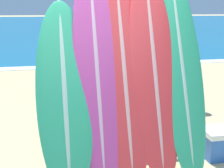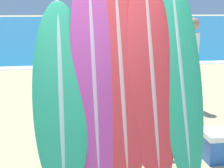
# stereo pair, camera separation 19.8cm
# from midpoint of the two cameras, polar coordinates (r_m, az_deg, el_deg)

# --- Properties ---
(ocean_water) EXTENTS (120.00, 60.00, 0.01)m
(ocean_water) POSITION_cam_midpoint_polar(r_m,az_deg,el_deg) (39.53, -8.59, 10.91)
(ocean_water) COLOR #146693
(ocean_water) RESTS_ON ground_plane
(surfboard_rack) EXTENTS (1.68, 0.04, 0.88)m
(surfboard_rack) POSITION_cam_midpoint_polar(r_m,az_deg,el_deg) (3.57, 3.69, -9.72)
(surfboard_rack) COLOR slate
(surfboard_rack) RESTS_ON ground_plane
(surfboard_slot_0) EXTENTS (0.60, 0.95, 1.99)m
(surfboard_slot_0) POSITION_cam_midpoint_polar(r_m,az_deg,el_deg) (3.34, -7.65, -2.01)
(surfboard_slot_0) COLOR #289E70
(surfboard_slot_0) RESTS_ON ground_plane
(surfboard_slot_1) EXTENTS (0.51, 1.04, 2.44)m
(surfboard_slot_1) POSITION_cam_midpoint_polar(r_m,az_deg,el_deg) (3.39, -1.73, 2.29)
(surfboard_slot_1) COLOR #B23D8E
(surfboard_slot_1) RESTS_ON ground_plane
(surfboard_slot_2) EXTENTS (0.54, 1.01, 2.37)m
(surfboard_slot_2) POSITION_cam_midpoint_polar(r_m,az_deg,el_deg) (3.45, 3.31, 1.81)
(surfboard_slot_2) COLOR red
(surfboard_slot_2) RESTS_ON ground_plane
(surfboard_slot_3) EXTENTS (0.54, 0.98, 2.39)m
(surfboard_slot_3) POSITION_cam_midpoint_polar(r_m,az_deg,el_deg) (3.52, 8.82, 2.13)
(surfboard_slot_3) COLOR red
(surfboard_slot_3) RESTS_ON ground_plane
(surfboard_slot_4) EXTENTS (0.50, 1.07, 2.40)m
(surfboard_slot_4) POSITION_cam_midpoint_polar(r_m,az_deg,el_deg) (3.65, 13.81, 2.38)
(surfboard_slot_4) COLOR #289E70
(surfboard_slot_4) RESTS_ON ground_plane
(person_near_water) EXTENTS (0.23, 0.29, 1.72)m
(person_near_water) POSITION_cam_midpoint_polar(r_m,az_deg,el_deg) (6.14, 15.17, 4.32)
(person_near_water) COLOR #A87A5B
(person_near_water) RESTS_ON ground_plane
(person_mid_beach) EXTENTS (0.27, 0.22, 1.65)m
(person_mid_beach) POSITION_cam_midpoint_polar(r_m,az_deg,el_deg) (7.57, 9.65, 6.04)
(person_mid_beach) COLOR #A87A5B
(person_mid_beach) RESTS_ON ground_plane
(cooler_box) EXTENTS (0.57, 0.38, 0.38)m
(cooler_box) POSITION_cam_midpoint_polar(r_m,az_deg,el_deg) (4.35, 21.04, -10.29)
(cooler_box) COLOR #2D60B7
(cooler_box) RESTS_ON ground_plane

